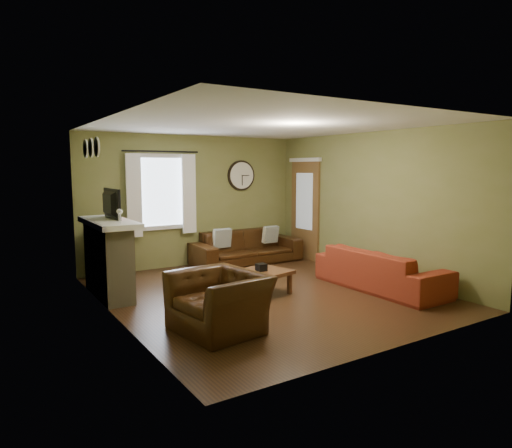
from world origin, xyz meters
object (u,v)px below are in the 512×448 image
sofa_brown (247,247)px  armchair (219,302)px  sofa_red (380,269)px  bookshelf (112,253)px  coffee_table (264,282)px

sofa_brown → armchair: (-2.33, -3.21, 0.02)m
sofa_brown → sofa_red: 3.02m
bookshelf → coffee_table: size_ratio=1.24×
bookshelf → armchair: bearing=-84.5°
bookshelf → armchair: bookshelf is taller
sofa_red → coffee_table: sofa_red is taller
sofa_brown → bookshelf: bearing=173.8°
bookshelf → coffee_table: bookshelf is taller
sofa_brown → coffee_table: 2.38m
armchair → coffee_table: 1.72m
bookshelf → armchair: (0.34, -3.50, -0.08)m
sofa_red → coffee_table: size_ratio=3.18×
bookshelf → sofa_brown: 2.69m
sofa_red → coffee_table: (-1.76, 0.77, -0.14)m
bookshelf → sofa_red: bearing=-43.1°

